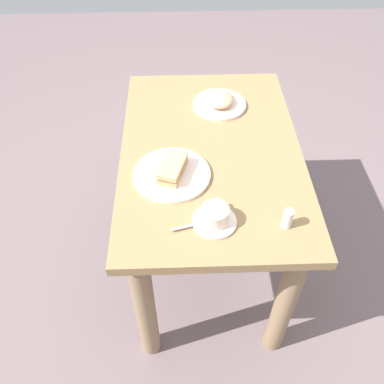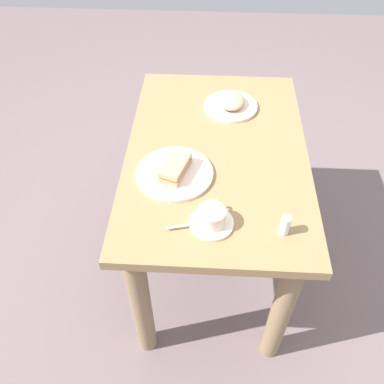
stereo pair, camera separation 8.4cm
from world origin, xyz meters
The scene contains 10 objects.
ground_plane centered at (0.00, 0.00, 0.00)m, with size 6.00×6.00×0.00m, color #705E61.
dining_table centered at (0.00, 0.00, 0.58)m, with size 1.06×0.69×0.75m.
sandwich_plate centered at (0.15, -0.15, 0.76)m, with size 0.28×0.28×0.01m, color silver.
sandwich_front centered at (0.15, -0.15, 0.79)m, with size 0.16×0.11×0.05m.
coffee_saucer centered at (0.37, -0.01, 0.75)m, with size 0.14×0.14×0.01m, color silver.
coffee_cup centered at (0.36, -0.01, 0.79)m, with size 0.11×0.09×0.06m.
spoon centered at (0.38, -0.09, 0.76)m, with size 0.04×0.10×0.01m.
side_plate centered at (-0.28, 0.05, 0.76)m, with size 0.23×0.23×0.01m, color silver.
side_food_pile centered at (-0.28, 0.05, 0.78)m, with size 0.14×0.11×0.04m, color tan.
salt_shaker centered at (0.39, 0.22, 0.78)m, with size 0.03×0.03×0.07m, color silver.
Camera 1 is at (1.19, -0.11, 1.78)m, focal length 38.22 mm.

